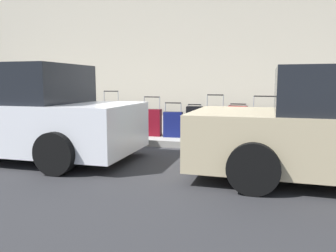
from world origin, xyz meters
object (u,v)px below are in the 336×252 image
suitcase_maroon_6 (152,122)px  parked_car_white_1 (19,115)px  bollard_post (47,115)px  suitcase_silver_8 (112,118)px  suitcase_teal_3 (215,123)px  suitcase_olive_0 (292,130)px  suitcase_red_2 (238,123)px  suitcase_silver_1 (263,125)px  suitcase_black_4 (194,122)px  suitcase_olive_7 (131,123)px  suitcase_navy_5 (173,124)px  fire_hydrant (77,116)px

suitcase_maroon_6 → parked_car_white_1: size_ratio=0.21×
suitcase_maroon_6 → bollard_post: bearing=3.6°
suitcase_silver_8 → suitcase_teal_3: bearing=-178.9°
suitcase_olive_0 → parked_car_white_1: size_ratio=0.13×
suitcase_red_2 → suitcase_maroon_6: suitcase_maroon_6 is taller
suitcase_red_2 → bollard_post: 4.58m
suitcase_silver_1 → suitcase_red_2: 0.53m
suitcase_black_4 → bollard_post: bollard_post is taller
suitcase_olive_0 → suitcase_maroon_6: size_ratio=0.64×
bollard_post → suitcase_red_2: bearing=-178.1°
suitcase_silver_1 → suitcase_silver_8: bearing=1.8°
suitcase_olive_7 → suitcase_olive_0: bearing=-179.8°
suitcase_olive_7 → suitcase_silver_8: 0.50m
suitcase_red_2 → suitcase_teal_3: 0.48m
suitcase_navy_5 → suitcase_red_2: bearing=-179.1°
fire_hydrant → suitcase_olive_0: bearing=179.7°
suitcase_navy_5 → suitcase_silver_8: size_ratio=0.76×
suitcase_silver_8 → suitcase_silver_1: bearing=-178.2°
suitcase_maroon_6 → suitcase_olive_0: bearing=179.1°
suitcase_red_2 → suitcase_navy_5: 1.41m
suitcase_silver_1 → suitcase_navy_5: 1.94m
suitcase_maroon_6 → parked_car_white_1: bearing=50.2°
suitcase_olive_7 → suitcase_silver_1: bearing=-178.1°
suitcase_red_2 → suitcase_teal_3: suitcase_teal_3 is taller
suitcase_maroon_6 → parked_car_white_1: 2.81m
suitcase_olive_0 → suitcase_navy_5: (2.49, -0.01, 0.02)m
suitcase_navy_5 → suitcase_maroon_6: size_ratio=0.86×
suitcase_teal_3 → fire_hydrant: size_ratio=1.27×
suitcase_silver_1 → fire_hydrant: 4.38m
suitcase_navy_5 → parked_car_white_1: 3.14m
suitcase_red_2 → parked_car_white_1: bearing=30.0°
suitcase_maroon_6 → suitcase_teal_3: bearing=179.1°
suitcase_olive_0 → suitcase_red_2: 1.08m
suitcase_olive_0 → bollard_post: bearing=1.2°
suitcase_olive_7 → fire_hydrant: bearing=-1.6°
suitcase_teal_3 → suitcase_olive_7: suitcase_teal_3 is taller
suitcase_olive_0 → fire_hydrant: (4.93, -0.03, 0.14)m
suitcase_olive_0 → suitcase_silver_8: suitcase_silver_8 is taller
bollard_post → suitcase_black_4: bearing=-176.7°
suitcase_silver_8 → fire_hydrant: suitcase_silver_8 is taller
suitcase_silver_1 → suitcase_maroon_6: (2.44, 0.04, -0.02)m
bollard_post → suitcase_olive_7: bearing=-177.1°
suitcase_silver_1 → suitcase_olive_7: bearing=1.9°
suitcase_silver_1 → fire_hydrant: suitcase_silver_1 is taller
suitcase_red_2 → suitcase_teal_3: bearing=1.1°
suitcase_silver_8 → fire_hydrant: bearing=-3.2°
suitcase_silver_8 → parked_car_white_1: size_ratio=0.24×
suitcase_black_4 → suitcase_olive_7: suitcase_black_4 is taller
suitcase_maroon_6 → fire_hydrant: bearing=0.5°
suitcase_navy_5 → suitcase_black_4: bearing=-170.5°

